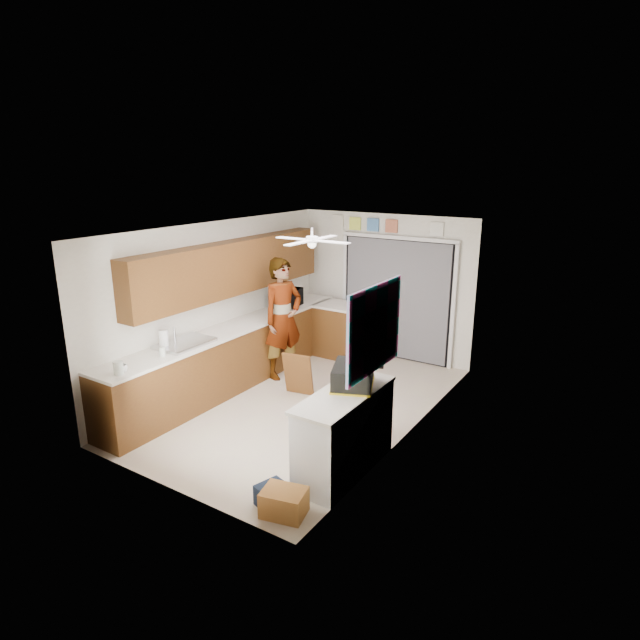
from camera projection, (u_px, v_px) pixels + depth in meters
The scene contains 40 objects.
floor at pixel (305, 403), 7.68m from camera, with size 5.00×5.00×0.00m, color #C4B39E.
ceiling at pixel (303, 228), 6.97m from camera, with size 5.00×5.00×0.00m, color white.
wall_back at pixel (385, 286), 9.34m from camera, with size 3.20×3.20×0.00m, color white.
wall_front at pixel (163, 380), 5.31m from camera, with size 3.20×3.20×0.00m, color white.
wall_left at pixel (218, 304), 8.15m from camera, with size 5.00×5.00×0.00m, color white.
wall_right at pixel (413, 340), 6.50m from camera, with size 5.00×5.00×0.00m, color white.
left_base_cabinets at pixel (235, 357), 8.22m from camera, with size 0.60×4.80×0.90m, color brown.
left_countertop at pixel (234, 328), 8.09m from camera, with size 0.62×4.80×0.04m, color white.
upper_cabinets at pixel (233, 267), 8.08m from camera, with size 0.32×4.00×0.80m, color brown.
sink_basin at pixel (185, 344), 7.27m from camera, with size 0.50×0.76×0.06m, color silver.
faucet at pixel (175, 335), 7.34m from camera, with size 0.03×0.03×0.22m, color silver.
peninsula_base at pixel (345, 332), 9.42m from camera, with size 1.00×0.60×0.90m, color brown.
peninsula_top at pixel (345, 307), 9.29m from camera, with size 1.04×0.64×0.04m, color white.
back_opening_recess at pixel (397, 299), 9.25m from camera, with size 2.00×0.06×2.10m, color black.
curtain_panel at pixel (396, 300), 9.21m from camera, with size 1.90×0.03×2.05m, color slate.
door_trim_left at pixel (345, 292), 9.75m from camera, with size 0.06×0.04×2.10m, color white.
door_trim_right at pixel (453, 308), 8.69m from camera, with size 0.06×0.04×2.10m, color white.
door_trim_head at pixel (398, 238), 8.92m from camera, with size 2.10×0.04×0.06m, color white.
header_frame_0 at pixel (355, 224), 9.33m from camera, with size 0.22×0.02×0.22m, color #E6F852.
header_frame_1 at pixel (373, 225), 9.15m from camera, with size 0.22×0.02×0.22m, color #4B85C9.
header_frame_2 at pixel (391, 226), 8.97m from camera, with size 0.22×0.02×0.22m, color #C26849.
header_frame_4 at pixel (437, 229), 8.56m from camera, with size 0.22×0.02×0.22m, color white.
route66_sign at pixel (338, 223), 9.52m from camera, with size 0.22×0.02×0.26m, color silver.
right_counter_base at pixel (345, 434), 5.88m from camera, with size 0.50×1.40×0.90m, color white.
right_counter_top at pixel (344, 395), 5.75m from camera, with size 0.54×1.44×0.04m, color white.
abstract_painting at pixel (375, 329), 5.59m from camera, with size 0.03×1.15×0.95m, color #FA5CC5.
ceiling_fan at pixel (312, 240), 7.18m from camera, with size 1.14×1.14×0.24m, color white.
microwave at pixel (287, 298), 9.16m from camera, with size 0.55×0.37×0.30m, color black.
cup at pixel (122, 369), 6.29m from camera, with size 0.12×0.12×0.10m, color white.
jar_a at pixel (118, 368), 6.23m from camera, with size 0.11×0.11×0.16m, color silver.
jar_b at pixel (162, 352), 6.84m from camera, with size 0.08×0.08×0.11m, color silver.
paper_towel_roll at pixel (164, 339), 7.08m from camera, with size 0.12×0.12×0.26m, color white.
suitcase at pixel (353, 375), 5.90m from camera, with size 0.42×0.57×0.24m, color black.
suitcase_rim at pixel (353, 385), 5.93m from camera, with size 0.44×0.58×0.02m, color yellow.
suitcase_lid at pixel (366, 347), 6.07m from camera, with size 0.42×0.03×0.50m, color black.
cardboard_box at pixel (284, 502), 5.22m from camera, with size 0.42×0.32×0.26m, color #C2823D.
navy_crate at pixel (275, 497), 5.34m from camera, with size 0.35×0.29×0.21m, color #141F33.
cabinet_door_panel at pixel (298, 374), 7.86m from camera, with size 0.44×0.03×0.67m, color brown.
man at pixel (283, 319), 8.40m from camera, with size 0.70×0.46×1.93m, color white.
dog at pixel (350, 393), 7.57m from camera, with size 0.20×0.48×0.38m, color black.
Camera 1 is at (3.98, -5.80, 3.31)m, focal length 30.00 mm.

